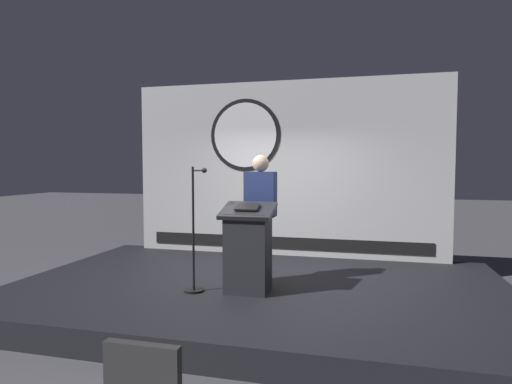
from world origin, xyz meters
TOP-DOWN VIEW (x-y plane):
  - ground_plane at (0.00, 0.00)m, footprint 40.00×40.00m
  - stage_platform at (0.00, 0.00)m, footprint 6.40×4.00m
  - banner_display at (-0.02, 1.85)m, footprint 5.38×0.12m
  - podium at (-0.04, -0.43)m, footprint 0.64×0.49m
  - speaker_person at (0.00, 0.05)m, footprint 0.40×0.26m
  - microphone_stand at (-0.69, -0.52)m, footprint 0.24×0.54m

SIDE VIEW (x-z plane):
  - ground_plane at x=0.00m, z-range 0.00..0.00m
  - stage_platform at x=0.00m, z-range 0.00..0.30m
  - podium at x=-0.04m, z-range 0.28..1.38m
  - microphone_stand at x=-0.69m, z-range 0.08..1.61m
  - speaker_person at x=0.00m, z-range 0.32..2.01m
  - banner_display at x=-0.02m, z-range 0.30..3.29m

